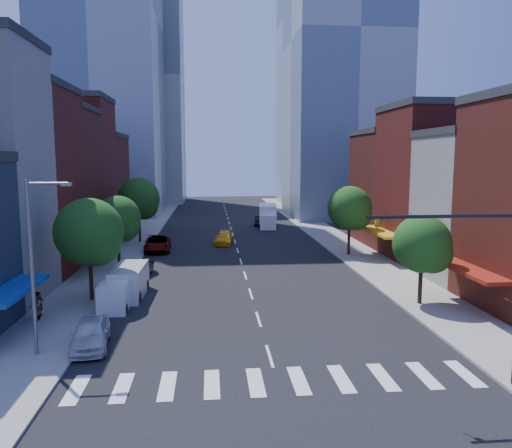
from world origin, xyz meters
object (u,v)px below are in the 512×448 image
(pedestrian_near, at_px, (40,304))
(cargo_van_near, at_px, (116,294))
(parked_car_front, at_px, (91,333))
(box_truck, at_px, (268,217))
(parked_car_third, at_px, (158,244))
(traffic_car_oncoming, at_px, (260,220))
(cargo_van_far, at_px, (129,282))
(taxi, at_px, (224,238))
(pedestrian_far, at_px, (35,306))
(parked_car_rear, at_px, (153,243))
(traffic_car_far, at_px, (266,212))
(parked_car_second, at_px, (141,269))

(pedestrian_near, bearing_deg, cargo_van_near, -55.58)
(parked_car_front, xyz_separation_m, box_truck, (15.04, 46.59, 0.78))
(parked_car_third, relative_size, traffic_car_oncoming, 1.28)
(cargo_van_far, relative_size, box_truck, 0.64)
(taxi, height_order, pedestrian_near, pedestrian_near)
(taxi, relative_size, box_truck, 0.59)
(parked_car_third, relative_size, box_truck, 0.69)
(pedestrian_far, bearing_deg, box_truck, 144.57)
(cargo_van_near, xyz_separation_m, taxi, (8.13, 25.02, -0.24))
(pedestrian_near, xyz_separation_m, pedestrian_far, (-0.00, -0.78, 0.09))
(parked_car_front, bearing_deg, parked_car_third, 82.06)
(traffic_car_oncoming, height_order, pedestrian_far, pedestrian_far)
(parked_car_third, bearing_deg, parked_car_rear, 109.96)
(cargo_van_near, bearing_deg, parked_car_third, 87.00)
(traffic_car_far, bearing_deg, parked_car_rear, 57.79)
(parked_car_rear, distance_m, taxi, 8.46)
(parked_car_second, bearing_deg, taxi, 69.61)
(cargo_van_near, bearing_deg, traffic_car_far, 71.69)
(pedestrian_near, relative_size, pedestrian_far, 0.90)
(parked_car_rear, relative_size, traffic_car_far, 0.95)
(cargo_van_near, xyz_separation_m, box_truck, (15.04, 39.28, 0.60))
(parked_car_front, distance_m, parked_car_rear, 29.98)
(parked_car_third, distance_m, cargo_van_near, 21.04)
(parked_car_second, distance_m, parked_car_rear, 13.35)
(cargo_van_far, xyz_separation_m, pedestrian_far, (-4.87, -5.40, -0.09))
(traffic_car_oncoming, height_order, pedestrian_near, pedestrian_near)
(parked_car_third, bearing_deg, box_truck, 49.11)
(parked_car_second, distance_m, parked_car_third, 11.71)
(parked_car_rear, xyz_separation_m, cargo_van_far, (0.46, -19.97, 0.49))
(cargo_van_near, height_order, box_truck, box_truck)
(parked_car_third, distance_m, cargo_van_far, 18.34)
(parked_car_rear, distance_m, cargo_van_far, 19.98)
(cargo_van_far, relative_size, pedestrian_near, 3.40)
(traffic_car_oncoming, relative_size, pedestrian_near, 2.88)
(parked_car_rear, height_order, traffic_car_oncoming, traffic_car_oncoming)
(traffic_car_far, height_order, pedestrian_near, pedestrian_near)
(taxi, bearing_deg, box_truck, 71.53)
(parked_car_second, height_order, box_truck, box_truck)
(pedestrian_near, bearing_deg, traffic_car_oncoming, -12.17)
(cargo_van_far, bearing_deg, parked_car_rear, 92.88)
(traffic_car_far, bearing_deg, traffic_car_oncoming, 74.90)
(box_truck, bearing_deg, parked_car_rear, -126.33)
(parked_car_front, xyz_separation_m, taxi, (8.13, 32.33, -0.07))
(parked_car_second, xyz_separation_m, box_truck, (14.58, 29.96, 0.92))
(parked_car_third, relative_size, pedestrian_far, 3.29)
(parked_car_rear, height_order, taxi, taxi)
(traffic_car_far, xyz_separation_m, pedestrian_near, (-20.77, -54.89, 0.15))
(cargo_van_near, height_order, pedestrian_near, cargo_van_near)
(parked_car_third, height_order, pedestrian_far, pedestrian_far)
(parked_car_front, distance_m, cargo_van_near, 7.31)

